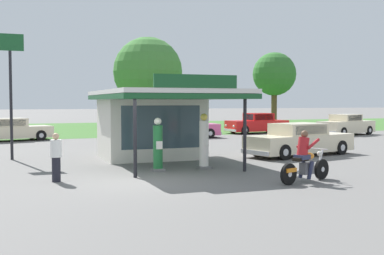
{
  "coord_description": "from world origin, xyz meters",
  "views": [
    {
      "loc": [
        -3.78,
        -14.31,
        2.44
      ],
      "look_at": [
        3.04,
        3.77,
        1.4
      ],
      "focal_mm": 44.84,
      "sensor_mm": 36.0,
      "label": 1
    }
  ],
  "objects_px": {
    "roadside_pole_sign": "(10,75)",
    "parked_car_second_row_spare": "(257,124)",
    "parked_car_back_row_far_right": "(182,128)",
    "bystander_standing_back_lot": "(130,130)",
    "motorcycle_with_rider": "(305,161)",
    "parked_car_back_row_centre_left": "(346,125)",
    "bystander_admiring_sedan": "(56,156)",
    "gas_pump_nearside": "(158,147)",
    "parked_car_back_row_centre_right": "(7,130)",
    "gas_pump_offside": "(204,143)",
    "featured_classic_sedan": "(300,141)"
  },
  "relations": [
    {
      "from": "featured_classic_sedan",
      "to": "parked_car_second_row_spare",
      "type": "xyz_separation_m",
      "value": [
        5.68,
        14.54,
        0.02
      ]
    },
    {
      "from": "bystander_standing_back_lot",
      "to": "bystander_admiring_sedan",
      "type": "relative_size",
      "value": 1.15
    },
    {
      "from": "parked_car_back_row_far_right",
      "to": "bystander_standing_back_lot",
      "type": "distance_m",
      "value": 7.16
    },
    {
      "from": "gas_pump_nearside",
      "to": "parked_car_second_row_spare",
      "type": "distance_m",
      "value": 21.47
    },
    {
      "from": "parked_car_back_row_centre_left",
      "to": "roadside_pole_sign",
      "type": "xyz_separation_m",
      "value": [
        -23.07,
        -7.47,
        2.86
      ]
    },
    {
      "from": "gas_pump_offside",
      "to": "parked_car_back_row_centre_left",
      "type": "height_order",
      "value": "gas_pump_offside"
    },
    {
      "from": "parked_car_back_row_centre_right",
      "to": "bystander_admiring_sedan",
      "type": "height_order",
      "value": "bystander_admiring_sedan"
    },
    {
      "from": "parked_car_back_row_centre_right",
      "to": "parked_car_back_row_far_right",
      "type": "bearing_deg",
      "value": -7.47
    },
    {
      "from": "parked_car_back_row_centre_right",
      "to": "bystander_admiring_sedan",
      "type": "bearing_deg",
      "value": -84.88
    },
    {
      "from": "bystander_admiring_sedan",
      "to": "parked_car_back_row_centre_right",
      "type": "bearing_deg",
      "value": 95.12
    },
    {
      "from": "parked_car_back_row_centre_left",
      "to": "gas_pump_nearside",
      "type": "bearing_deg",
      "value": -144.86
    },
    {
      "from": "motorcycle_with_rider",
      "to": "parked_car_back_row_centre_left",
      "type": "relative_size",
      "value": 0.42
    },
    {
      "from": "roadside_pole_sign",
      "to": "parked_car_back_row_far_right",
      "type": "bearing_deg",
      "value": 39.75
    },
    {
      "from": "gas_pump_offside",
      "to": "roadside_pole_sign",
      "type": "relative_size",
      "value": 0.38
    },
    {
      "from": "parked_car_back_row_centre_right",
      "to": "gas_pump_nearside",
      "type": "bearing_deg",
      "value": -72.22
    },
    {
      "from": "parked_car_second_row_spare",
      "to": "roadside_pole_sign",
      "type": "xyz_separation_m",
      "value": [
        -17.92,
        -11.61,
        2.85
      ]
    },
    {
      "from": "featured_classic_sedan",
      "to": "bystander_admiring_sedan",
      "type": "bearing_deg",
      "value": -162.21
    },
    {
      "from": "motorcycle_with_rider",
      "to": "parked_car_second_row_spare",
      "type": "bearing_deg",
      "value": 65.2
    },
    {
      "from": "gas_pump_nearside",
      "to": "parked_car_back_row_centre_right",
      "type": "xyz_separation_m",
      "value": [
        -5.05,
        15.75,
        -0.19
      ]
    },
    {
      "from": "gas_pump_offside",
      "to": "parked_car_second_row_spare",
      "type": "relative_size",
      "value": 0.4
    },
    {
      "from": "featured_classic_sedan",
      "to": "roadside_pole_sign",
      "type": "relative_size",
      "value": 1.1
    },
    {
      "from": "motorcycle_with_rider",
      "to": "parked_car_back_row_far_right",
      "type": "xyz_separation_m",
      "value": [
        2.42,
        18.11,
        0.04
      ]
    },
    {
      "from": "motorcycle_with_rider",
      "to": "parked_car_back_row_far_right",
      "type": "distance_m",
      "value": 18.27
    },
    {
      "from": "parked_car_second_row_spare",
      "to": "parked_car_back_row_centre_left",
      "type": "bearing_deg",
      "value": -38.76
    },
    {
      "from": "bystander_admiring_sedan",
      "to": "parked_car_second_row_spare",
      "type": "bearing_deg",
      "value": 47.32
    },
    {
      "from": "gas_pump_nearside",
      "to": "bystander_admiring_sedan",
      "type": "relative_size",
      "value": 1.26
    },
    {
      "from": "featured_classic_sedan",
      "to": "motorcycle_with_rider",
      "type": "bearing_deg",
      "value": -122.13
    },
    {
      "from": "gas_pump_nearside",
      "to": "motorcycle_with_rider",
      "type": "bearing_deg",
      "value": -47.29
    },
    {
      "from": "featured_classic_sedan",
      "to": "parked_car_back_row_centre_right",
      "type": "xyz_separation_m",
      "value": [
        -12.49,
        13.28,
        -0.02
      ]
    },
    {
      "from": "gas_pump_nearside",
      "to": "roadside_pole_sign",
      "type": "relative_size",
      "value": 0.36
    },
    {
      "from": "roadside_pole_sign",
      "to": "parked_car_back_row_centre_right",
      "type": "bearing_deg",
      "value": 91.37
    },
    {
      "from": "parked_car_back_row_centre_right",
      "to": "bystander_admiring_sedan",
      "type": "relative_size",
      "value": 3.78
    },
    {
      "from": "gas_pump_offside",
      "to": "roadside_pole_sign",
      "type": "bearing_deg",
      "value": 140.53
    },
    {
      "from": "featured_classic_sedan",
      "to": "bystander_standing_back_lot",
      "type": "xyz_separation_m",
      "value": [
        -6.3,
        6.53,
        0.22
      ]
    },
    {
      "from": "gas_pump_nearside",
      "to": "parked_car_back_row_centre_right",
      "type": "relative_size",
      "value": 0.33
    },
    {
      "from": "parked_car_back_row_centre_left",
      "to": "motorcycle_with_rider",
      "type": "bearing_deg",
      "value": -131.55
    },
    {
      "from": "parked_car_back_row_centre_left",
      "to": "bystander_admiring_sedan",
      "type": "xyz_separation_m",
      "value": [
        -21.81,
        -13.92,
        0.07
      ]
    },
    {
      "from": "motorcycle_with_rider",
      "to": "bystander_admiring_sedan",
      "type": "relative_size",
      "value": 1.45
    },
    {
      "from": "motorcycle_with_rider",
      "to": "roadside_pole_sign",
      "type": "height_order",
      "value": "roadside_pole_sign"
    },
    {
      "from": "roadside_pole_sign",
      "to": "parked_car_second_row_spare",
      "type": "bearing_deg",
      "value": 32.95
    },
    {
      "from": "motorcycle_with_rider",
      "to": "parked_car_back_row_centre_left",
      "type": "xyz_separation_m",
      "value": [
        14.77,
        16.66,
        0.05
      ]
    },
    {
      "from": "motorcycle_with_rider",
      "to": "parked_car_back_row_far_right",
      "type": "height_order",
      "value": "motorcycle_with_rider"
    },
    {
      "from": "bystander_admiring_sedan",
      "to": "roadside_pole_sign",
      "type": "relative_size",
      "value": 0.28
    },
    {
      "from": "gas_pump_nearside",
      "to": "bystander_standing_back_lot",
      "type": "height_order",
      "value": "gas_pump_nearside"
    },
    {
      "from": "gas_pump_offside",
      "to": "parked_car_back_row_centre_right",
      "type": "xyz_separation_m",
      "value": [
        -6.79,
        15.75,
        -0.26
      ]
    },
    {
      "from": "parked_car_back_row_far_right",
      "to": "parked_car_second_row_spare",
      "type": "bearing_deg",
      "value": 20.54
    },
    {
      "from": "parked_car_back_row_centre_right",
      "to": "bystander_standing_back_lot",
      "type": "height_order",
      "value": "bystander_standing_back_lot"
    },
    {
      "from": "parked_car_second_row_spare",
      "to": "parked_car_back_row_centre_right",
      "type": "xyz_separation_m",
      "value": [
        -18.16,
        -1.26,
        -0.04
      ]
    },
    {
      "from": "parked_car_back_row_centre_right",
      "to": "parked_car_second_row_spare",
      "type": "bearing_deg",
      "value": 3.96
    },
    {
      "from": "parked_car_second_row_spare",
      "to": "parked_car_back_row_centre_left",
      "type": "distance_m",
      "value": 6.61
    }
  ]
}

